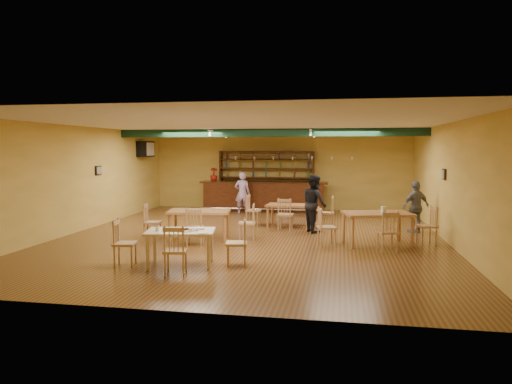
% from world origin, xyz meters
% --- Properties ---
extents(floor, '(12.00, 12.00, 0.00)m').
position_xyz_m(floor, '(0.00, 0.00, 0.00)').
color(floor, '#573018').
rests_on(floor, ground).
extents(ceiling_beam, '(10.00, 0.30, 0.25)m').
position_xyz_m(ceiling_beam, '(0.00, 2.80, 2.87)').
color(ceiling_beam, '#10311D').
rests_on(ceiling_beam, ceiling).
extents(track_rail_left, '(0.05, 2.50, 0.05)m').
position_xyz_m(track_rail_left, '(-1.80, 3.40, 2.94)').
color(track_rail_left, silver).
rests_on(track_rail_left, ceiling).
extents(track_rail_right, '(0.05, 2.50, 0.05)m').
position_xyz_m(track_rail_right, '(1.40, 3.40, 2.94)').
color(track_rail_right, silver).
rests_on(track_rail_right, ceiling).
extents(ac_unit, '(0.34, 0.70, 0.48)m').
position_xyz_m(ac_unit, '(-4.80, 4.20, 2.35)').
color(ac_unit, silver).
rests_on(ac_unit, wall_left).
extents(picture_left, '(0.04, 0.34, 0.28)m').
position_xyz_m(picture_left, '(-4.97, 1.00, 1.70)').
color(picture_left, black).
rests_on(picture_left, wall_left).
extents(picture_right, '(0.04, 0.34, 0.28)m').
position_xyz_m(picture_right, '(4.97, 0.50, 1.70)').
color(picture_right, black).
rests_on(picture_right, wall_right).
extents(bar_counter, '(4.79, 0.85, 1.13)m').
position_xyz_m(bar_counter, '(-0.51, 5.15, 0.56)').
color(bar_counter, black).
rests_on(bar_counter, ground).
extents(back_bar_hutch, '(3.71, 0.40, 2.28)m').
position_xyz_m(back_bar_hutch, '(-0.51, 5.78, 1.14)').
color(back_bar_hutch, black).
rests_on(back_bar_hutch, ground).
extents(poinsettia, '(0.37, 0.37, 0.51)m').
position_xyz_m(poinsettia, '(-2.46, 5.15, 1.39)').
color(poinsettia, '#9B160E').
rests_on(poinsettia, bar_counter).
extents(dining_table_b, '(1.41, 0.90, 0.68)m').
position_xyz_m(dining_table_b, '(0.82, 1.82, 0.34)').
color(dining_table_b, '#A8713B').
rests_on(dining_table_b, ground).
extents(dining_table_c, '(1.68, 1.15, 0.78)m').
position_xyz_m(dining_table_c, '(-1.23, -0.75, 0.39)').
color(dining_table_c, '#A8713B').
rests_on(dining_table_c, ground).
extents(dining_table_d, '(1.80, 1.33, 0.80)m').
position_xyz_m(dining_table_d, '(3.24, -0.58, 0.40)').
color(dining_table_d, '#A8713B').
rests_on(dining_table_d, ground).
extents(near_table, '(1.48, 1.10, 0.72)m').
position_xyz_m(near_table, '(-0.81, -3.40, 0.36)').
color(near_table, '#D1BA8C').
rests_on(near_table, ground).
extents(pizza_tray, '(0.43, 0.43, 0.01)m').
position_xyz_m(pizza_tray, '(-0.72, -3.40, 0.73)').
color(pizza_tray, silver).
rests_on(pizza_tray, near_table).
extents(parmesan_shaker, '(0.09, 0.09, 0.11)m').
position_xyz_m(parmesan_shaker, '(-1.24, -3.54, 0.78)').
color(parmesan_shaker, '#EAE5C6').
rests_on(parmesan_shaker, near_table).
extents(napkin_stack, '(0.24, 0.22, 0.03)m').
position_xyz_m(napkin_stack, '(-0.48, -3.21, 0.74)').
color(napkin_stack, white).
rests_on(napkin_stack, near_table).
extents(pizza_server, '(0.31, 0.26, 0.00)m').
position_xyz_m(pizza_server, '(-0.57, -3.35, 0.74)').
color(pizza_server, silver).
rests_on(pizza_server, pizza_tray).
extents(side_plate, '(0.26, 0.26, 0.01)m').
position_xyz_m(side_plate, '(-0.28, -3.59, 0.73)').
color(side_plate, white).
rests_on(side_plate, near_table).
extents(patron_bar, '(0.60, 0.44, 1.52)m').
position_xyz_m(patron_bar, '(-1.17, 4.33, 0.76)').
color(patron_bar, purple).
rests_on(patron_bar, ground).
extents(patron_right_a, '(0.90, 0.98, 1.63)m').
position_xyz_m(patron_right_a, '(1.62, 1.02, 0.82)').
color(patron_right_a, black).
rests_on(patron_right_a, ground).
extents(patron_right_b, '(0.92, 0.75, 1.47)m').
position_xyz_m(patron_right_b, '(4.44, 1.42, 0.73)').
color(patron_right_b, slate).
rests_on(patron_right_b, ground).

